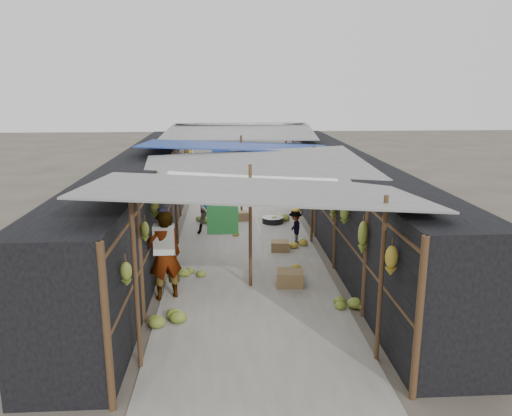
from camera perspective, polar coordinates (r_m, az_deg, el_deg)
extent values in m
plane|color=#6B6356|center=(7.97, 0.47, -17.32)|extent=(80.00, 80.00, 0.00)
cube|color=#9E998E|center=(13.93, -1.33, -3.36)|extent=(3.60, 16.00, 0.02)
cube|color=black|center=(13.81, -12.63, 1.05)|extent=(1.40, 15.00, 2.30)
cube|color=black|center=(14.00, 9.76, 1.35)|extent=(1.40, 15.00, 2.30)
cube|color=olive|center=(10.63, 3.91, -8.05)|extent=(0.60, 0.50, 0.33)
cube|color=olive|center=(12.77, 2.76, -4.40)|extent=(0.47, 0.39, 0.27)
cube|color=olive|center=(15.61, -1.81, -0.96)|extent=(0.52, 0.46, 0.29)
cylinder|color=black|center=(15.33, 1.93, -1.42)|extent=(0.65, 0.65, 0.20)
imported|color=silver|center=(9.93, -10.39, -5.34)|extent=(0.77, 0.64, 1.80)
imported|color=navy|center=(14.22, -5.40, -0.01)|extent=(0.85, 0.74, 1.48)
imported|color=#4D4A43|center=(13.22, 4.49, -2.25)|extent=(0.38, 0.63, 0.95)
cylinder|color=brown|center=(7.48, -13.56, -8.71)|extent=(0.07, 0.07, 2.60)
cylinder|color=brown|center=(7.71, 14.10, -8.08)|extent=(0.07, 0.07, 2.60)
cylinder|color=brown|center=(10.21, -0.65, -2.22)|extent=(0.07, 0.07, 2.60)
cylinder|color=brown|center=(13.18, -9.13, 1.27)|extent=(0.07, 0.07, 2.60)
cylinder|color=brown|center=(13.31, 6.49, 1.48)|extent=(0.07, 0.07, 2.60)
cylinder|color=brown|center=(16.06, -1.69, 3.68)|extent=(0.07, 0.07, 2.60)
cylinder|color=brown|center=(19.06, -7.41, 5.17)|extent=(0.07, 0.07, 2.60)
cylinder|color=brown|center=(19.15, 3.45, 5.30)|extent=(0.07, 0.07, 2.60)
cube|color=gray|center=(7.99, 0.02, 2.11)|extent=(5.21, 3.19, 0.52)
cube|color=gray|center=(11.17, 0.06, 4.69)|extent=(5.23, 3.73, 0.50)
cube|color=navy|center=(14.41, -1.94, 7.13)|extent=(5.40, 3.60, 0.41)
cube|color=gray|center=(17.68, -1.90, 8.69)|extent=(5.37, 3.66, 0.27)
cube|color=gray|center=(20.07, -1.80, 9.58)|extent=(5.00, 1.99, 0.24)
cylinder|color=brown|center=(13.55, -9.89, 4.81)|extent=(0.06, 15.00, 0.06)
cylinder|color=brown|center=(13.69, 7.04, 5.00)|extent=(0.06, 15.00, 0.06)
cylinder|color=gray|center=(13.47, -1.38, 4.96)|extent=(0.02, 15.00, 0.02)
cube|color=silver|center=(16.26, 1.13, 5.50)|extent=(0.60, 0.03, 0.55)
cube|color=#22672E|center=(9.49, -3.84, -0.99)|extent=(0.60, 0.03, 0.70)
cube|color=#21449B|center=(17.03, -3.96, 5.76)|extent=(0.65, 0.03, 0.60)
cube|color=red|center=(12.63, 3.28, 2.96)|extent=(0.50, 0.03, 0.60)
ellipsoid|color=olive|center=(7.20, -14.61, -7.31)|extent=(0.16, 0.14, 0.36)
ellipsoid|color=olive|center=(8.75, -12.57, -2.67)|extent=(0.14, 0.12, 0.36)
ellipsoid|color=olive|center=(9.89, -11.52, -0.13)|extent=(0.18, 0.15, 0.36)
ellipsoid|color=olive|center=(11.75, -10.24, 1.59)|extent=(0.20, 0.17, 0.51)
ellipsoid|color=olive|center=(12.95, -9.62, 3.07)|extent=(0.15, 0.13, 0.47)
ellipsoid|color=olive|center=(14.23, -9.07, 3.57)|extent=(0.14, 0.12, 0.58)
ellipsoid|color=olive|center=(15.59, -8.60, 5.05)|extent=(0.16, 0.14, 0.50)
ellipsoid|color=gold|center=(17.21, -8.10, 4.82)|extent=(0.15, 0.13, 0.58)
ellipsoid|color=gold|center=(19.00, -7.69, 6.30)|extent=(0.20, 0.17, 0.38)
ellipsoid|color=olive|center=(20.00, -7.48, 6.42)|extent=(0.17, 0.15, 0.47)
ellipsoid|color=gold|center=(7.47, 15.21, -5.82)|extent=(0.19, 0.16, 0.46)
ellipsoid|color=olive|center=(8.88, 12.10, -3.33)|extent=(0.17, 0.15, 0.60)
ellipsoid|color=olive|center=(10.15, 10.08, -0.83)|extent=(0.18, 0.15, 0.38)
ellipsoid|color=olive|center=(11.22, 8.76, 0.02)|extent=(0.15, 0.13, 0.59)
ellipsoid|color=olive|center=(12.85, 7.19, 3.29)|extent=(0.15, 0.13, 0.40)
ellipsoid|color=gold|center=(14.76, 5.81, 4.54)|extent=(0.15, 0.13, 0.40)
ellipsoid|color=gold|center=(16.18, 4.99, 5.41)|extent=(0.16, 0.14, 0.42)
ellipsoid|color=olive|center=(17.36, 4.42, 5.83)|extent=(0.19, 0.16, 0.58)
ellipsoid|color=gold|center=(18.87, 3.79, 6.09)|extent=(0.15, 0.13, 0.45)
ellipsoid|color=olive|center=(20.05, 3.37, 6.45)|extent=(0.20, 0.17, 0.43)
ellipsoid|color=olive|center=(9.16, -10.75, -12.06)|extent=(0.63, 0.54, 0.32)
ellipsoid|color=olive|center=(18.46, -6.47, 1.32)|extent=(0.65, 0.55, 0.32)
ellipsoid|color=olive|center=(15.46, 2.85, -1.24)|extent=(0.45, 0.39, 0.23)
ellipsoid|color=olive|center=(11.10, -7.30, -7.14)|extent=(0.69, 0.59, 0.35)
ellipsoid|color=gold|center=(14.32, -3.49, -2.27)|extent=(0.65, 0.55, 0.32)
ellipsoid|color=gold|center=(11.18, 3.45, -6.95)|extent=(0.65, 0.55, 0.32)
ellipsoid|color=gold|center=(13.10, 4.46, -3.86)|extent=(0.62, 0.53, 0.31)
ellipsoid|color=olive|center=(15.51, -5.78, -1.22)|extent=(0.48, 0.41, 0.24)
ellipsoid|color=olive|center=(17.65, 3.39, 0.76)|extent=(0.59, 0.50, 0.29)
ellipsoid|color=olive|center=(9.58, 10.16, -10.70)|extent=(0.71, 0.61, 0.36)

